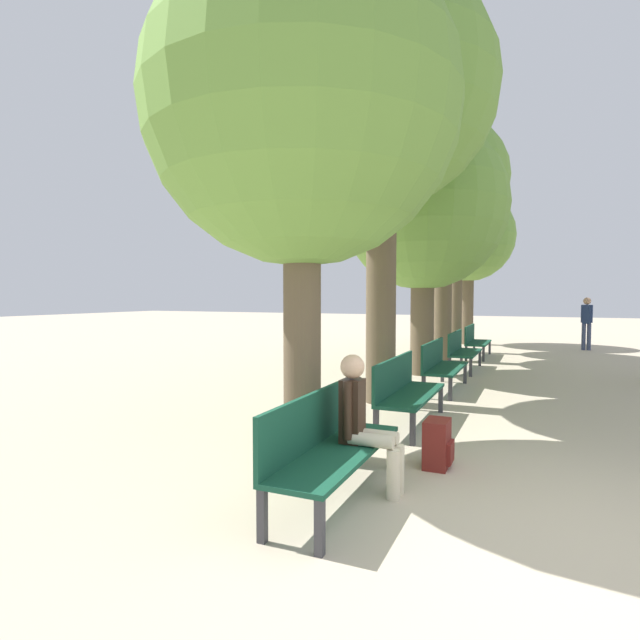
# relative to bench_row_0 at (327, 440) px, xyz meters

# --- Properties ---
(ground_plane) EXTENTS (80.00, 80.00, 0.00)m
(ground_plane) POSITION_rel_bench_row_0_xyz_m (1.86, -0.08, -0.50)
(ground_plane) COLOR #B7A88E
(bench_row_0) EXTENTS (0.53, 1.86, 0.89)m
(bench_row_0) POSITION_rel_bench_row_0_xyz_m (0.00, 0.00, 0.00)
(bench_row_0) COLOR #144733
(bench_row_0) RESTS_ON ground_plane
(bench_row_1) EXTENTS (0.53, 1.86, 0.89)m
(bench_row_1) POSITION_rel_bench_row_0_xyz_m (0.00, 2.64, 0.00)
(bench_row_1) COLOR #144733
(bench_row_1) RESTS_ON ground_plane
(bench_row_2) EXTENTS (0.53, 1.86, 0.89)m
(bench_row_2) POSITION_rel_bench_row_0_xyz_m (0.00, 5.29, 0.00)
(bench_row_2) COLOR #144733
(bench_row_2) RESTS_ON ground_plane
(bench_row_3) EXTENTS (0.53, 1.86, 0.89)m
(bench_row_3) POSITION_rel_bench_row_0_xyz_m (0.00, 7.93, 0.00)
(bench_row_3) COLOR #144733
(bench_row_3) RESTS_ON ground_plane
(bench_row_4) EXTENTS (0.53, 1.86, 0.89)m
(bench_row_4) POSITION_rel_bench_row_0_xyz_m (0.00, 10.57, 0.00)
(bench_row_4) COLOR #144733
(bench_row_4) RESTS_ON ground_plane
(tree_row_0) EXTENTS (3.31, 3.31, 5.33)m
(tree_row_0) POSITION_rel_bench_row_0_xyz_m (-0.70, 0.96, 3.15)
(tree_row_0) COLOR brown
(tree_row_0) RESTS_ON ground_plane
(tree_row_1) EXTENTS (3.57, 3.57, 6.69)m
(tree_row_1) POSITION_rel_bench_row_0_xyz_m (-0.70, 3.86, 4.35)
(tree_row_1) COLOR brown
(tree_row_1) RESTS_ON ground_plane
(tree_row_2) EXTENTS (3.56, 3.56, 5.41)m
(tree_row_2) POSITION_rel_bench_row_0_xyz_m (-0.70, 6.95, 3.09)
(tree_row_2) COLOR brown
(tree_row_2) RESTS_ON ground_plane
(tree_row_3) EXTENTS (3.26, 3.26, 6.35)m
(tree_row_3) POSITION_rel_bench_row_0_xyz_m (-0.70, 9.44, 4.16)
(tree_row_3) COLOR brown
(tree_row_3) RESTS_ON ground_plane
(tree_row_4) EXTENTS (2.61, 2.61, 5.47)m
(tree_row_4) POSITION_rel_bench_row_0_xyz_m (-0.70, 11.71, 3.61)
(tree_row_4) COLOR brown
(tree_row_4) RESTS_ON ground_plane
(tree_row_5) EXTENTS (3.17, 3.17, 5.38)m
(tree_row_5) POSITION_rel_bench_row_0_xyz_m (-0.70, 14.34, 3.26)
(tree_row_5) COLOR brown
(tree_row_5) RESTS_ON ground_plane
(person_seated) EXTENTS (0.56, 0.32, 1.20)m
(person_seated) POSITION_rel_bench_row_0_xyz_m (0.24, 0.26, 0.14)
(person_seated) COLOR beige
(person_seated) RESTS_ON ground_plane
(backpack) EXTENTS (0.27, 0.35, 0.48)m
(backpack) POSITION_rel_bench_row_0_xyz_m (0.72, 1.14, -0.26)
(backpack) COLOR maroon
(backpack) RESTS_ON ground_plane
(pedestrian_near) EXTENTS (0.34, 0.24, 1.66)m
(pedestrian_near) POSITION_rel_bench_row_0_xyz_m (3.00, 13.83, 0.45)
(pedestrian_near) COLOR #384260
(pedestrian_near) RESTS_ON ground_plane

